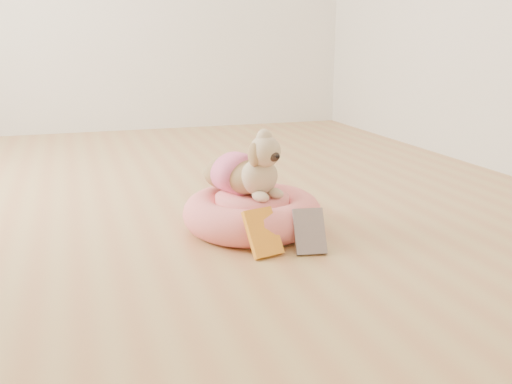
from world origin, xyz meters
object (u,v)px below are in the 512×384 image
object	(u,v)px
pet_bed	(252,213)
book_white	(310,231)
dog	(246,160)
book_yellow	(263,233)

from	to	relation	value
pet_bed	book_white	world-z (taller)	book_white
book_white	pet_bed	bearing A→B (deg)	122.26
pet_bed	dog	distance (m)	0.22
dog	pet_bed	bearing A→B (deg)	-87.31
pet_bed	book_white	xyz separation A→B (m)	(0.13, -0.31, 0.01)
dog	book_yellow	world-z (taller)	dog
book_yellow	book_white	xyz separation A→B (m)	(0.18, -0.03, -0.01)
pet_bed	book_white	size ratio (longest dim) A/B	3.28
dog	book_yellow	bearing A→B (deg)	-119.40
pet_bed	dog	world-z (taller)	dog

